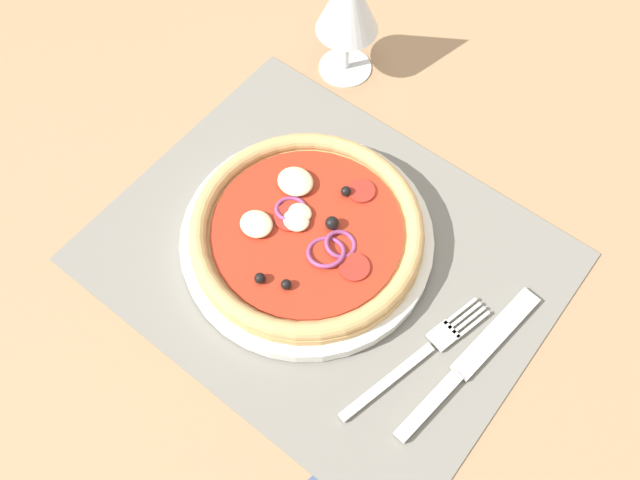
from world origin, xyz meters
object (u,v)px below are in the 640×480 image
object	(u,v)px
knife	(470,361)
wine_glass	(348,3)
plate	(305,242)
pizza	(304,233)
fork	(423,353)

from	to	relation	value
knife	wine_glass	size ratio (longest dim) A/B	1.35
plate	pizza	xyz separation A→B (cm)	(-0.04, 0.04, 1.82)
plate	wine_glass	xyz separation A→B (cm)	(-11.70, 22.45, 8.91)
plate	knife	bearing A→B (deg)	-0.34
knife	wine_glass	xyz separation A→B (cm)	(-31.95, 22.57, 9.40)
fork	wine_glass	size ratio (longest dim) A/B	1.20
plate	knife	world-z (taller)	plate
fork	knife	bearing A→B (deg)	-47.94
fork	wine_glass	distance (cm)	38.50
plate	pizza	distance (cm)	1.83
pizza	fork	xyz separation A→B (cm)	(16.32, -2.31, -2.35)
pizza	wine_glass	size ratio (longest dim) A/B	1.60
fork	plate	bearing A→B (deg)	95.68
knife	fork	bearing A→B (deg)	125.26
pizza	knife	distance (cm)	20.43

